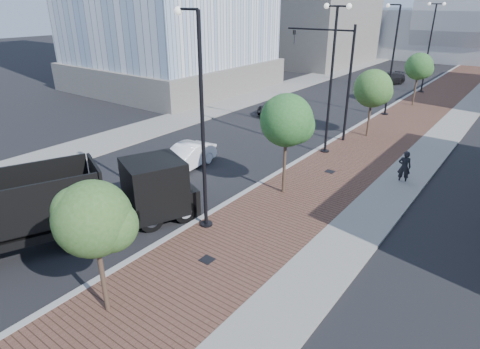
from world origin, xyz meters
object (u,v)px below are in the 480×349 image
Objects in this scene: white_sedan at (186,157)px; pedestrian at (404,167)px; dump_truck at (79,208)px; dark_car_mid at (277,106)px.

pedestrian reaches higher than white_sedan.
dump_truck is 2.95× the size of white_sedan.
pedestrian is (11.16, 5.77, 0.21)m from white_sedan.
pedestrian reaches higher than dark_car_mid.
dump_truck is 8.50m from white_sedan.
dump_truck reaches higher than white_sedan.
pedestrian is (9.31, 14.05, -0.45)m from dump_truck.
dump_truck is 2.78× the size of dark_car_mid.
dump_truck is at bearing -85.35° from dark_car_mid.
dump_truck is at bearing 38.48° from pedestrian.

